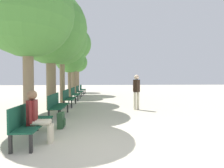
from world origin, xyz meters
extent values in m
plane|color=beige|center=(0.00, 0.00, 0.00)|extent=(80.00, 80.00, 0.00)
cube|color=#144733|center=(-1.80, 0.68, 0.42)|extent=(0.50, 1.68, 0.04)
cube|color=#144733|center=(-2.03, 0.68, 0.68)|extent=(0.04, 1.68, 0.49)
cube|color=black|center=(-1.60, -0.12, 0.20)|extent=(0.06, 0.06, 0.40)
cube|color=black|center=(-1.60, 1.47, 0.20)|extent=(0.06, 0.06, 0.40)
cube|color=black|center=(-2.01, -0.12, 0.20)|extent=(0.06, 0.06, 0.40)
cube|color=black|center=(-2.01, 1.47, 0.20)|extent=(0.06, 0.06, 0.40)
cube|color=#144733|center=(-1.80, 3.50, 0.42)|extent=(0.50, 1.68, 0.04)
cube|color=#144733|center=(-2.03, 3.50, 0.68)|extent=(0.04, 1.68, 0.49)
cube|color=black|center=(-1.60, 2.71, 0.20)|extent=(0.06, 0.06, 0.40)
cube|color=black|center=(-1.60, 4.30, 0.20)|extent=(0.06, 0.06, 0.40)
cube|color=black|center=(-2.01, 2.71, 0.20)|extent=(0.06, 0.06, 0.40)
cube|color=black|center=(-2.01, 4.30, 0.20)|extent=(0.06, 0.06, 0.40)
cube|color=#144733|center=(-1.80, 6.33, 0.42)|extent=(0.50, 1.68, 0.04)
cube|color=#144733|center=(-2.03, 6.33, 0.68)|extent=(0.04, 1.68, 0.49)
cube|color=black|center=(-1.60, 5.53, 0.20)|extent=(0.06, 0.06, 0.40)
cube|color=black|center=(-1.60, 7.13, 0.20)|extent=(0.06, 0.06, 0.40)
cube|color=black|center=(-2.01, 5.53, 0.20)|extent=(0.06, 0.06, 0.40)
cube|color=black|center=(-2.01, 7.13, 0.20)|extent=(0.06, 0.06, 0.40)
cube|color=#144733|center=(-1.80, 9.16, 0.42)|extent=(0.50, 1.68, 0.04)
cube|color=#144733|center=(-2.03, 9.16, 0.68)|extent=(0.04, 1.68, 0.49)
cube|color=black|center=(-1.60, 8.36, 0.20)|extent=(0.06, 0.06, 0.40)
cube|color=black|center=(-1.60, 9.95, 0.20)|extent=(0.06, 0.06, 0.40)
cube|color=black|center=(-2.01, 8.36, 0.20)|extent=(0.06, 0.06, 0.40)
cube|color=black|center=(-2.01, 9.95, 0.20)|extent=(0.06, 0.06, 0.40)
cube|color=#144733|center=(-1.80, 11.98, 0.42)|extent=(0.50, 1.68, 0.04)
cube|color=#144733|center=(-2.03, 11.98, 0.68)|extent=(0.04, 1.68, 0.49)
cube|color=black|center=(-1.60, 11.19, 0.20)|extent=(0.06, 0.06, 0.40)
cube|color=black|center=(-1.60, 12.78, 0.20)|extent=(0.06, 0.06, 0.40)
cube|color=black|center=(-2.01, 11.19, 0.20)|extent=(0.06, 0.06, 0.40)
cube|color=black|center=(-2.01, 12.78, 0.20)|extent=(0.06, 0.06, 0.40)
cube|color=#144733|center=(-1.80, 14.81, 0.42)|extent=(0.50, 1.68, 0.04)
cube|color=#144733|center=(-2.03, 14.81, 0.68)|extent=(0.04, 1.68, 0.49)
cube|color=black|center=(-1.60, 14.02, 0.20)|extent=(0.06, 0.06, 0.40)
cube|color=black|center=(-1.60, 15.61, 0.20)|extent=(0.06, 0.06, 0.40)
cube|color=black|center=(-2.01, 14.02, 0.20)|extent=(0.06, 0.06, 0.40)
cube|color=black|center=(-2.01, 15.61, 0.20)|extent=(0.06, 0.06, 0.40)
cylinder|color=#7A664C|center=(-2.52, 2.21, 1.48)|extent=(0.34, 0.34, 2.97)
sphere|color=#478438|center=(-2.52, 2.21, 3.81)|extent=(3.08, 3.08, 3.08)
cylinder|color=#7A664C|center=(-2.52, 5.05, 1.54)|extent=(0.46, 0.46, 3.08)
sphere|color=#478438|center=(-2.52, 5.05, 4.07)|extent=(3.59, 3.59, 3.59)
cylinder|color=#7A664C|center=(-2.52, 7.76, 1.61)|extent=(0.32, 0.32, 3.22)
sphere|color=#478438|center=(-2.52, 7.76, 4.14)|extent=(3.34, 3.34, 3.34)
cylinder|color=#7A664C|center=(-2.52, 10.72, 1.31)|extent=(0.29, 0.29, 2.62)
sphere|color=#478438|center=(-2.52, 10.72, 3.30)|extent=(2.48, 2.48, 2.48)
cylinder|color=#7A664C|center=(-2.52, 13.45, 2.03)|extent=(0.53, 0.53, 4.06)
sphere|color=#478438|center=(-2.52, 13.45, 4.98)|extent=(3.34, 3.34, 3.34)
cylinder|color=#7A664C|center=(-2.52, 16.50, 1.42)|extent=(0.31, 0.31, 2.85)
sphere|color=#478438|center=(-2.52, 16.50, 3.46)|extent=(2.22, 2.22, 2.22)
cylinder|color=beige|center=(-1.57, 0.39, 0.50)|extent=(0.43, 0.12, 0.12)
cylinder|color=beige|center=(-1.35, 0.39, 0.22)|extent=(0.12, 0.12, 0.44)
cylinder|color=beige|center=(-1.57, 0.54, 0.50)|extent=(0.43, 0.12, 0.12)
cylinder|color=beige|center=(-1.35, 0.54, 0.22)|extent=(0.12, 0.12, 0.44)
cube|color=maroon|center=(-1.78, 0.47, 0.74)|extent=(0.20, 0.23, 0.61)
cylinder|color=maroon|center=(-1.78, 0.34, 0.77)|extent=(0.09, 0.09, 0.54)
cylinder|color=maroon|center=(-1.78, 0.59, 0.77)|extent=(0.09, 0.09, 0.54)
sphere|color=brown|center=(-1.78, 0.47, 1.17)|extent=(0.23, 0.23, 0.23)
cube|color=#284C2D|center=(-1.37, 1.74, 0.24)|extent=(0.17, 0.37, 0.48)
cube|color=#284C2D|center=(-1.26, 1.74, 0.17)|extent=(0.04, 0.26, 0.21)
cylinder|color=beige|center=(1.65, 4.76, 0.44)|extent=(0.13, 0.13, 0.89)
cylinder|color=beige|center=(1.80, 4.76, 0.44)|extent=(0.13, 0.13, 0.89)
cube|color=black|center=(1.73, 4.76, 1.20)|extent=(0.31, 0.31, 0.63)
cylinder|color=black|center=(1.59, 4.76, 1.21)|extent=(0.09, 0.09, 0.60)
cylinder|color=black|center=(1.86, 4.76, 1.21)|extent=(0.09, 0.09, 0.60)
sphere|color=beige|center=(1.73, 4.76, 1.64)|extent=(0.24, 0.24, 0.24)
camera|label=1|loc=(-0.20, -3.85, 1.55)|focal=28.00mm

